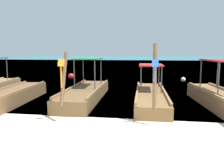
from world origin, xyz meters
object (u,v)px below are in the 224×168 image
Objects in this scene: longtail_boat_orange_ribbon at (86,93)px; longtail_boat_blue_ribbon at (151,96)px; mooring_buoy_far at (183,80)px; mooring_buoy_near at (71,76)px; longtail_boat_pink_ribbon at (12,97)px.

longtail_boat_orange_ribbon is 3.09m from longtail_boat_blue_ribbon.
longtail_boat_blue_ribbon is 7.99m from mooring_buoy_far.
mooring_buoy_far is (8.98, -0.15, -0.08)m from mooring_buoy_near.
longtail_boat_blue_ribbon is 10.01m from mooring_buoy_near.
mooring_buoy_near is 1.43× the size of mooring_buoy_far.
longtail_boat_blue_ribbon is at bearing -50.39° from mooring_buoy_near.
longtail_boat_pink_ribbon is at bearing -168.77° from longtail_boat_blue_ribbon.
longtail_boat_blue_ribbon is at bearing 11.23° from longtail_boat_pink_ribbon.
longtail_boat_pink_ribbon is 16.04× the size of mooring_buoy_far.
longtail_boat_orange_ribbon is (3.00, 1.32, 0.02)m from longtail_boat_pink_ribbon.
mooring_buoy_far is (5.68, 7.45, -0.15)m from longtail_boat_orange_ribbon.
longtail_boat_blue_ribbon is (3.08, -0.11, -0.03)m from longtail_boat_orange_ribbon.
mooring_buoy_near is at bearing 129.61° from longtail_boat_blue_ribbon.
mooring_buoy_near is 8.98m from mooring_buoy_far.
longtail_boat_orange_ribbon is at bearing -66.52° from mooring_buoy_near.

